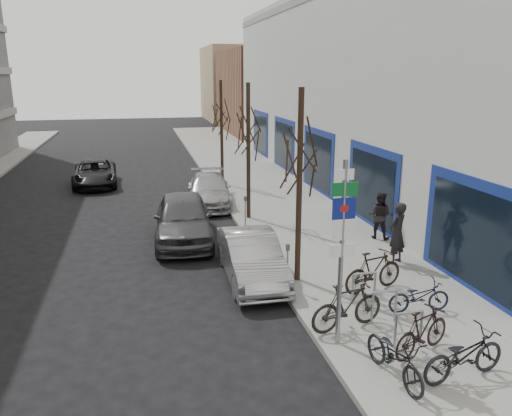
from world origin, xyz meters
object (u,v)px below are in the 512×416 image
meter_back (222,180)px  highway_sign_pole (342,243)px  bike_rack (384,303)px  meter_mid (245,209)px  pedestrian_far (379,215)px  bike_far_inner (373,271)px  pedestrian_near (397,233)px  parked_car_back (209,190)px  bike_near_right (422,331)px  lane_car (95,173)px  tree_near (300,141)px  bike_far_curb (464,351)px  parked_car_front (251,257)px  bike_mid_curb (419,294)px  bike_mid_inner (347,305)px  bike_near_left (395,353)px  tree_mid (248,119)px  meter_front (287,262)px  parked_car_mid (183,218)px  tree_far (221,108)px

meter_back → highway_sign_pole: bearing=-89.0°
bike_rack → meter_mid: 8.07m
meter_mid → meter_back: bearing=90.0°
pedestrian_far → bike_far_inner: bearing=100.5°
pedestrian_near → parked_car_back: bearing=-93.9°
bike_near_right → lane_car: bearing=-0.3°
highway_sign_pole → tree_near: bearing=86.7°
bike_far_curb → lane_car: bearing=13.0°
pedestrian_near → parked_car_front: bearing=-32.0°
bike_rack → bike_mid_curb: bearing=16.2°
bike_mid_inner → parked_car_front: (-1.44, 3.60, -0.04)m
bike_near_left → bike_far_inner: bearing=63.0°
tree_mid → pedestrian_far: tree_mid is taller
parked_car_back → lane_car: bearing=140.8°
bike_far_inner → pedestrian_near: pedestrian_near is taller
bike_near_left → bike_near_right: size_ratio=1.06×
meter_front → meter_mid: (0.00, 5.50, 0.00)m
meter_mid → meter_back: (0.00, 5.50, 0.00)m
bike_near_right → parked_car_front: 5.55m
meter_mid → parked_car_front: size_ratio=0.30×
bike_near_left → pedestrian_near: size_ratio=0.94×
tree_near → highway_sign_pole: bearing=-93.3°
tree_mid → meter_mid: 3.55m
tree_mid → bike_far_curb: 12.36m
bike_rack → meter_mid: meter_mid is taller
meter_mid → parked_car_mid: parked_car_mid is taller
bike_near_left → parked_car_front: bearing=98.6°
tree_far → meter_mid: size_ratio=4.33×
meter_back → tree_near: bearing=-87.5°
bike_far_inner → bike_near_left: bearing=144.8°
tree_far → pedestrian_far: size_ratio=3.23×
meter_back → tree_far: bearing=79.8°
tree_near → pedestrian_near: tree_near is taller
bike_near_right → parked_car_front: (-2.54, 4.94, 0.03)m
tree_near → parked_car_front: 3.67m
tree_far → parked_car_back: bearing=-108.7°
pedestrian_near → pedestrian_far: 2.40m
tree_far → parked_car_mid: (-2.80, -8.36, -3.26)m
bike_near_left → tree_near: bearing=87.2°
tree_near → parked_car_front: size_ratio=1.30×
bike_far_inner → highway_sign_pole: bearing=125.0°
meter_front → pedestrian_far: bearing=37.6°
highway_sign_pole → bike_far_curb: (1.84, -1.77, -1.73)m
parked_car_front → meter_front: bearing=-55.4°
meter_back → parked_car_mid: size_ratio=0.26×
bike_far_inner → meter_front: bearing=57.9°
meter_mid → tree_mid: bearing=73.3°
parked_car_back → highway_sign_pole: bearing=-79.5°
tree_mid → meter_back: size_ratio=4.33×
meter_front → bike_far_curb: bearing=-66.4°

